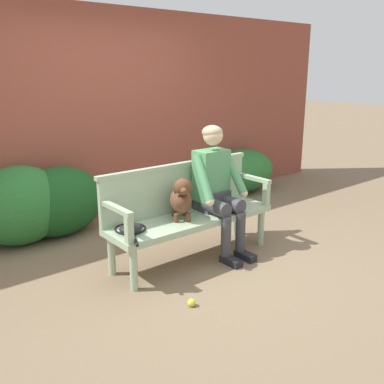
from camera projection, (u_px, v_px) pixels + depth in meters
The scene contains 14 objects.
ground_plane at pixel (192, 258), 4.42m from camera, with size 40.00×40.00×0.00m, color #7A664C.
brick_garden_fence at pixel (99, 115), 5.45m from camera, with size 8.00×0.30×2.60m, color brown.
hedge_bush_mid_right at pixel (20, 206), 4.67m from camera, with size 1.00×0.71×0.87m, color #286B2D.
hedge_bush_mid_left at pixel (242, 171), 6.71m from camera, with size 1.13×0.78×0.67m, color #286B2D.
hedge_bush_far_left at pixel (58, 202), 4.93m from camera, with size 1.07×0.68×0.80m, color #194C1E.
garden_bench at pixel (192, 222), 4.31m from camera, with size 1.77×0.51×0.45m.
bench_backrest at pixel (178, 187), 4.39m from camera, with size 1.81×0.06×0.50m.
bench_armrest_left_end at pixel (121, 217), 3.66m from camera, with size 0.06×0.51×0.28m.
bench_armrest_right_end at pixel (258, 185), 4.68m from camera, with size 0.06×0.51×0.28m.
person_seated at pixel (216, 185), 4.39m from camera, with size 0.56×0.65×1.32m.
dog_on_bench at pixel (181, 198), 4.12m from camera, with size 0.34×0.43×0.44m.
tennis_racket at pixel (131, 230), 3.90m from camera, with size 0.38×0.58×0.03m.
baseball_glove at pixel (131, 228), 3.83m from camera, with size 0.22×0.17×0.09m, color black.
tennis_ball at pixel (191, 303), 3.51m from camera, with size 0.07×0.07×0.07m, color #CCDB33.
Camera 1 is at (-2.55, -3.16, 1.86)m, focal length 40.50 mm.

